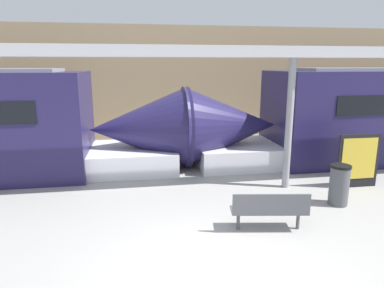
% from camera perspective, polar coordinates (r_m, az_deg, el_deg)
% --- Properties ---
extents(ground_plane, '(60.00, 60.00, 0.00)m').
position_cam_1_polar(ground_plane, '(5.85, 4.09, -21.38)').
color(ground_plane, '#9E9B96').
extents(station_wall, '(56.00, 0.20, 5.00)m').
position_cam_1_polar(station_wall, '(15.70, -5.16, 10.09)').
color(station_wall, '#9E8460').
rests_on(station_wall, ground_plane).
extents(bench_near, '(1.59, 0.67, 0.83)m').
position_cam_1_polar(bench_near, '(7.16, 12.83, -10.43)').
color(bench_near, '#4C4F54').
rests_on(bench_near, ground_plane).
extents(trash_bin, '(0.47, 0.47, 0.99)m').
position_cam_1_polar(trash_bin, '(8.97, 23.32, -6.28)').
color(trash_bin, '#4C4F54').
rests_on(trash_bin, ground_plane).
extents(poster_board, '(1.19, 0.07, 1.49)m').
position_cam_1_polar(poster_board, '(10.36, 25.95, -2.51)').
color(poster_board, black).
rests_on(poster_board, ground_plane).
extents(support_column_near, '(0.19, 0.19, 3.48)m').
position_cam_1_polar(support_column_near, '(9.47, 15.87, 3.06)').
color(support_column_near, gray).
rests_on(support_column_near, ground_plane).
extents(canopy_beam, '(28.00, 0.60, 0.28)m').
position_cam_1_polar(canopy_beam, '(9.34, 16.60, 14.48)').
color(canopy_beam, '#B7B7BC').
rests_on(canopy_beam, support_column_near).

